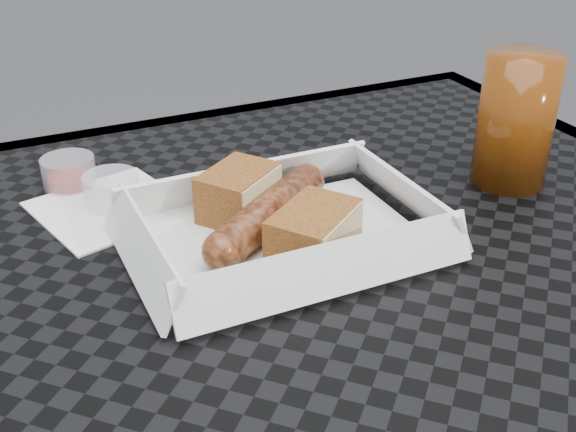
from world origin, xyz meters
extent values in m
cube|color=black|center=(0.00, 0.00, 0.74)|extent=(0.80, 0.80, 0.01)
cube|color=black|center=(0.00, 0.39, 0.73)|extent=(0.80, 0.03, 0.03)
cylinder|color=black|center=(0.35, 0.35, 0.36)|extent=(0.03, 0.03, 0.73)
cube|color=white|center=(-0.01, 0.08, 0.75)|extent=(0.22, 0.15, 0.00)
cylinder|color=brown|center=(-0.02, 0.10, 0.76)|extent=(0.13, 0.11, 0.03)
sphere|color=brown|center=(0.04, 0.14, 0.76)|extent=(0.03, 0.03, 0.03)
sphere|color=brown|center=(-0.07, 0.06, 0.76)|extent=(0.03, 0.03, 0.03)
cube|color=#925524|center=(-0.03, 0.13, 0.77)|extent=(0.08, 0.08, 0.04)
cube|color=#925524|center=(0.00, 0.05, 0.77)|extent=(0.09, 0.08, 0.04)
cylinder|color=#F9430A|center=(0.04, 0.03, 0.75)|extent=(0.02, 0.02, 0.00)
torus|color=white|center=(0.05, 0.02, 0.75)|extent=(0.02, 0.02, 0.00)
cube|color=#B2D17F|center=(0.05, 0.03, 0.75)|extent=(0.02, 0.02, 0.00)
cube|color=white|center=(-0.13, 0.20, 0.75)|extent=(0.15, 0.15, 0.00)
cylinder|color=#950D0A|center=(-0.15, 0.26, 0.76)|extent=(0.05, 0.05, 0.03)
cylinder|color=silver|center=(-0.12, 0.20, 0.76)|extent=(0.05, 0.05, 0.03)
cylinder|color=#5C2807|center=(0.23, 0.09, 0.81)|extent=(0.07, 0.07, 0.13)
camera|label=1|loc=(-0.23, -0.39, 1.05)|focal=45.00mm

